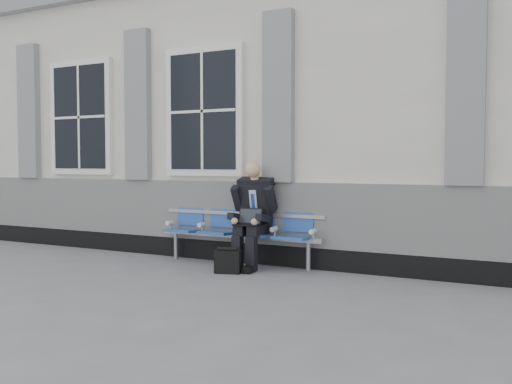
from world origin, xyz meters
The scene contains 5 objects.
ground centered at (0.00, 0.00, 0.00)m, with size 70.00×70.00×0.00m, color slate.
station_building centered at (-0.02, 3.47, 2.22)m, with size 14.40×4.40×4.49m.
bench centered at (1.02, 1.32, 0.55)m, with size 2.60×0.47×0.91m.
businessman centered at (1.33, 1.18, 0.80)m, with size 0.63×0.84×1.49m.
briefcase centered at (1.23, 0.64, 0.16)m, with size 0.37×0.24×0.35m.
Camera 1 is at (5.06, -5.86, 1.48)m, focal length 40.00 mm.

